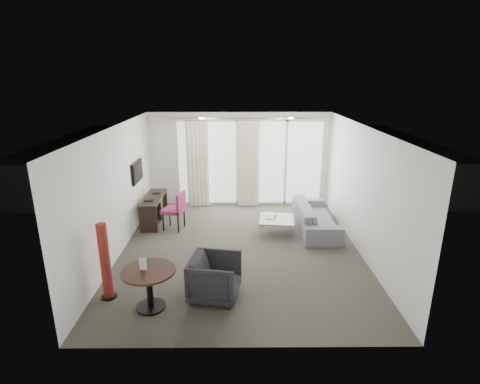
{
  "coord_description": "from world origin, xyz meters",
  "views": [
    {
      "loc": [
        -0.06,
        -7.24,
        3.59
      ],
      "look_at": [
        0.0,
        0.6,
        1.1
      ],
      "focal_mm": 28.0,
      "sensor_mm": 36.0,
      "label": 1
    }
  ],
  "objects_px": {
    "desk_chair": "(173,211)",
    "sofa": "(315,217)",
    "round_table": "(150,289)",
    "rattan_chair_a": "(254,178)",
    "red_lamp": "(105,262)",
    "tub_armchair": "(215,277)",
    "coffee_table": "(277,226)",
    "desk": "(154,209)",
    "rattan_chair_b": "(305,177)"
  },
  "relations": [
    {
      "from": "coffee_table",
      "to": "rattan_chair_b",
      "type": "relative_size",
      "value": 1.04
    },
    {
      "from": "round_table",
      "to": "sofa",
      "type": "xyz_separation_m",
      "value": [
        3.27,
        3.18,
        -0.02
      ]
    },
    {
      "from": "desk",
      "to": "round_table",
      "type": "relative_size",
      "value": 1.68
    },
    {
      "from": "desk",
      "to": "rattan_chair_b",
      "type": "relative_size",
      "value": 1.86
    },
    {
      "from": "desk_chair",
      "to": "coffee_table",
      "type": "distance_m",
      "value": 2.48
    },
    {
      "from": "coffee_table",
      "to": "rattan_chair_b",
      "type": "distance_m",
      "value": 3.76
    },
    {
      "from": "desk",
      "to": "tub_armchair",
      "type": "height_order",
      "value": "tub_armchair"
    },
    {
      "from": "round_table",
      "to": "sofa",
      "type": "bearing_deg",
      "value": 44.2
    },
    {
      "from": "desk",
      "to": "rattan_chair_b",
      "type": "height_order",
      "value": "rattan_chair_b"
    },
    {
      "from": "tub_armchair",
      "to": "red_lamp",
      "type": "bearing_deg",
      "value": 99.18
    },
    {
      "from": "coffee_table",
      "to": "rattan_chair_a",
      "type": "relative_size",
      "value": 0.9
    },
    {
      "from": "desk_chair",
      "to": "desk",
      "type": "bearing_deg",
      "value": 155.82
    },
    {
      "from": "desk",
      "to": "rattan_chair_a",
      "type": "xyz_separation_m",
      "value": [
        2.63,
        2.57,
        0.11
      ]
    },
    {
      "from": "tub_armchair",
      "to": "sofa",
      "type": "bearing_deg",
      "value": -28.45
    },
    {
      "from": "round_table",
      "to": "red_lamp",
      "type": "distance_m",
      "value": 0.89
    },
    {
      "from": "red_lamp",
      "to": "sofa",
      "type": "relative_size",
      "value": 0.62
    },
    {
      "from": "rattan_chair_b",
      "to": "coffee_table",
      "type": "bearing_deg",
      "value": -110.15
    },
    {
      "from": "red_lamp",
      "to": "sofa",
      "type": "bearing_deg",
      "value": 35.49
    },
    {
      "from": "round_table",
      "to": "rattan_chair_b",
      "type": "height_order",
      "value": "rattan_chair_b"
    },
    {
      "from": "desk_chair",
      "to": "tub_armchair",
      "type": "distance_m",
      "value": 3.14
    },
    {
      "from": "round_table",
      "to": "desk_chair",
      "type": "bearing_deg",
      "value": 92.48
    },
    {
      "from": "round_table",
      "to": "rattan_chair_a",
      "type": "xyz_separation_m",
      "value": [
        1.93,
        6.22,
        0.1
      ]
    },
    {
      "from": "round_table",
      "to": "red_lamp",
      "type": "xyz_separation_m",
      "value": [
        -0.77,
        0.3,
        0.32
      ]
    },
    {
      "from": "desk_chair",
      "to": "sofa",
      "type": "xyz_separation_m",
      "value": [
        3.4,
        -0.03,
        -0.15
      ]
    },
    {
      "from": "desk",
      "to": "tub_armchair",
      "type": "xyz_separation_m",
      "value": [
        1.72,
        -3.36,
        0.04
      ]
    },
    {
      "from": "coffee_table",
      "to": "desk",
      "type": "bearing_deg",
      "value": 166.98
    },
    {
      "from": "red_lamp",
      "to": "rattan_chair_b",
      "type": "distance_m",
      "value": 7.57
    },
    {
      "from": "round_table",
      "to": "red_lamp",
      "type": "height_order",
      "value": "red_lamp"
    },
    {
      "from": "coffee_table",
      "to": "rattan_chair_a",
      "type": "distance_m",
      "value": 3.3
    },
    {
      "from": "tub_armchair",
      "to": "rattan_chair_a",
      "type": "xyz_separation_m",
      "value": [
        0.91,
        5.93,
        0.07
      ]
    },
    {
      "from": "desk_chair",
      "to": "round_table",
      "type": "relative_size",
      "value": 1.1
    },
    {
      "from": "tub_armchair",
      "to": "sofa",
      "type": "distance_m",
      "value": 3.66
    },
    {
      "from": "desk",
      "to": "desk_chair",
      "type": "bearing_deg",
      "value": -38.24
    },
    {
      "from": "red_lamp",
      "to": "tub_armchair",
      "type": "relative_size",
      "value": 1.64
    },
    {
      "from": "desk",
      "to": "red_lamp",
      "type": "xyz_separation_m",
      "value": [
        -0.07,
        -3.35,
        0.33
      ]
    },
    {
      "from": "red_lamp",
      "to": "coffee_table",
      "type": "relative_size",
      "value": 1.67
    },
    {
      "from": "desk_chair",
      "to": "coffee_table",
      "type": "relative_size",
      "value": 1.17
    },
    {
      "from": "rattan_chair_a",
      "to": "rattan_chair_b",
      "type": "bearing_deg",
      "value": 24.31
    },
    {
      "from": "tub_armchair",
      "to": "sofa",
      "type": "xyz_separation_m",
      "value": [
        2.25,
        2.88,
        -0.06
      ]
    },
    {
      "from": "desk_chair",
      "to": "sofa",
      "type": "distance_m",
      "value": 3.41
    },
    {
      "from": "rattan_chair_b",
      "to": "desk",
      "type": "bearing_deg",
      "value": -146.75
    },
    {
      "from": "desk_chair",
      "to": "coffee_table",
      "type": "xyz_separation_m",
      "value": [
        2.45,
        -0.25,
        -0.29
      ]
    },
    {
      "from": "round_table",
      "to": "tub_armchair",
      "type": "relative_size",
      "value": 1.04
    },
    {
      "from": "tub_armchair",
      "to": "coffee_table",
      "type": "height_order",
      "value": "tub_armchair"
    },
    {
      "from": "sofa",
      "to": "coffee_table",
      "type": "bearing_deg",
      "value": 103.23
    },
    {
      "from": "tub_armchair",
      "to": "rattan_chair_a",
      "type": "relative_size",
      "value": 0.92
    },
    {
      "from": "red_lamp",
      "to": "rattan_chair_b",
      "type": "relative_size",
      "value": 1.74
    },
    {
      "from": "tub_armchair",
      "to": "coffee_table",
      "type": "bearing_deg",
      "value": -16.45
    },
    {
      "from": "desk_chair",
      "to": "rattan_chair_a",
      "type": "xyz_separation_m",
      "value": [
        2.07,
        3.02,
        -0.03
      ]
    },
    {
      "from": "red_lamp",
      "to": "rattan_chair_a",
      "type": "bearing_deg",
      "value": 65.5
    }
  ]
}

